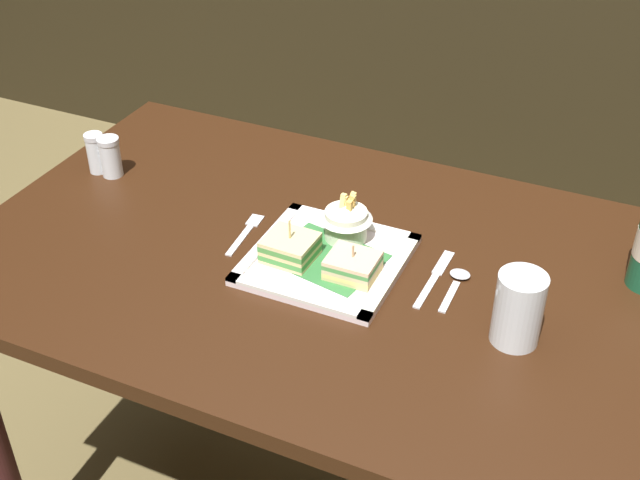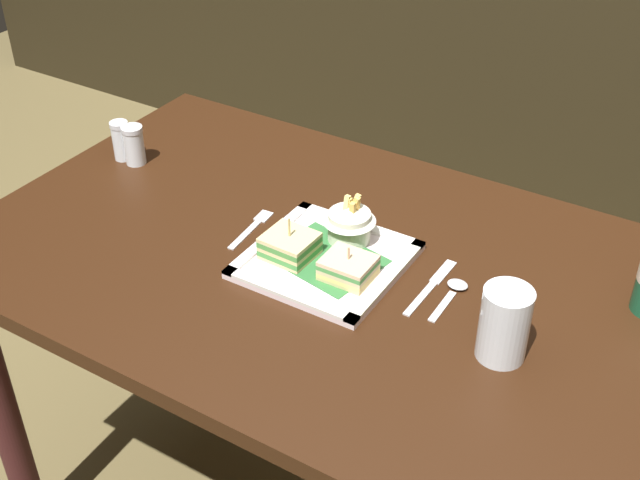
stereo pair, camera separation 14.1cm
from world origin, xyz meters
TOP-DOWN VIEW (x-y plane):
  - dining_table at (0.00, 0.00)m, footprint 1.22×0.79m
  - square_plate at (0.03, -0.01)m, footprint 0.25×0.25m
  - sandwich_half_left at (-0.03, -0.04)m, footprint 0.09×0.08m
  - sandwich_half_right at (0.09, -0.04)m, footprint 0.08×0.07m
  - fries_cup at (0.04, 0.06)m, footprint 0.09×0.09m
  - water_glass at (0.37, -0.07)m, footprint 0.07×0.07m
  - fork at (-0.14, 0.01)m, footprint 0.03×0.14m
  - knife at (0.21, 0.03)m, footprint 0.02×0.17m
  - spoon at (0.25, 0.03)m, footprint 0.04×0.12m
  - salt_shaker at (-0.52, 0.08)m, footprint 0.04×0.04m
  - pepper_shaker at (-0.48, 0.08)m, footprint 0.04×0.04m

SIDE VIEW (x-z plane):
  - dining_table at x=0.00m, z-range 0.26..1.01m
  - fork at x=-0.14m, z-range 0.75..0.76m
  - knife at x=0.21m, z-range 0.75..0.76m
  - spoon at x=0.25m, z-range 0.75..0.76m
  - square_plate at x=0.03m, z-range 0.75..0.77m
  - sandwich_half_right at x=0.09m, z-range 0.75..0.81m
  - sandwich_half_left at x=-0.03m, z-range 0.75..0.82m
  - pepper_shaker at x=-0.48m, z-range 0.75..0.83m
  - salt_shaker at x=-0.52m, z-range 0.75..0.83m
  - fries_cup at x=0.04m, z-range 0.76..0.85m
  - water_glass at x=0.37m, z-range 0.75..0.86m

